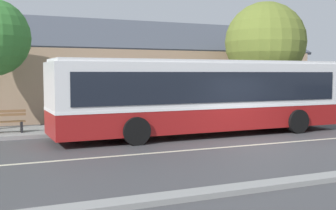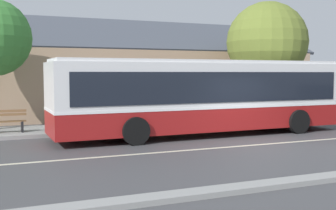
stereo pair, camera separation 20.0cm
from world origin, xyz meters
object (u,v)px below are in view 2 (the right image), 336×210
object	(u,v)px
bench_by_building	(5,123)
street_tree_primary	(267,42)
bus_stop_sign	(310,90)
transit_bus	(204,95)

from	to	relation	value
bench_by_building	street_tree_primary	xyz separation A→B (m)	(13.24, 1.14, 3.60)
bench_by_building	bus_stop_sign	size ratio (longest dim) A/B	0.65
street_tree_primary	bus_stop_sign	bearing A→B (deg)	-45.66
transit_bus	bus_stop_sign	size ratio (longest dim) A/B	5.18
bench_by_building	bus_stop_sign	distance (m)	14.86
bench_by_building	street_tree_primary	world-z (taller)	street_tree_primary
street_tree_primary	transit_bus	bearing A→B (deg)	-147.01
transit_bus	bench_by_building	distance (m)	8.03
transit_bus	street_tree_primary	size ratio (longest dim) A/B	1.96
bus_stop_sign	street_tree_primary	bearing A→B (deg)	134.34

